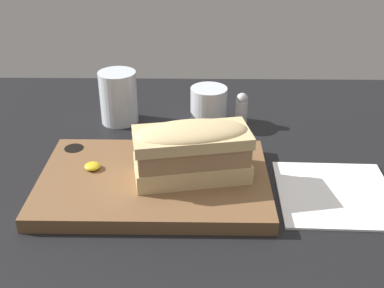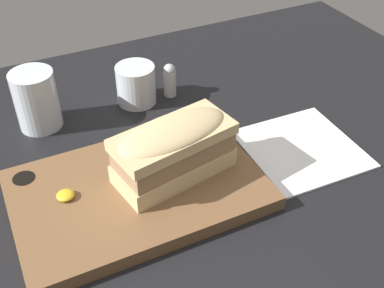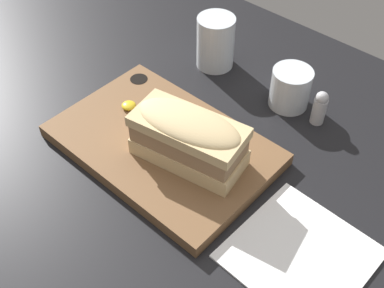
% 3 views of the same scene
% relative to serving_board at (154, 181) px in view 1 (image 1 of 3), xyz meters
% --- Properties ---
extents(dining_table, '(1.52, 1.04, 0.02)m').
position_rel_serving_board_xyz_m(dining_table, '(-0.02, -0.02, -0.02)').
color(dining_table, black).
rests_on(dining_table, ground).
extents(serving_board, '(0.37, 0.25, 0.02)m').
position_rel_serving_board_xyz_m(serving_board, '(0.00, 0.00, 0.00)').
color(serving_board, brown).
rests_on(serving_board, dining_table).
extents(sandwich, '(0.19, 0.12, 0.09)m').
position_rel_serving_board_xyz_m(sandwich, '(0.06, -0.00, 0.06)').
color(sandwich, '#DBBC84').
rests_on(sandwich, serving_board).
extents(mustard_dollop, '(0.03, 0.03, 0.01)m').
position_rel_serving_board_xyz_m(mustard_dollop, '(-0.10, 0.02, 0.02)').
color(mustard_dollop, gold).
rests_on(mustard_dollop, serving_board).
extents(water_glass, '(0.08, 0.08, 0.11)m').
position_rel_serving_board_xyz_m(water_glass, '(-0.09, 0.25, 0.04)').
color(water_glass, silver).
rests_on(water_glass, dining_table).
extents(wine_glass, '(0.08, 0.08, 0.08)m').
position_rel_serving_board_xyz_m(wine_glass, '(0.09, 0.25, 0.02)').
color(wine_glass, silver).
rests_on(wine_glass, dining_table).
extents(napkin, '(0.19, 0.19, 0.00)m').
position_rel_serving_board_xyz_m(napkin, '(0.30, -0.02, -0.01)').
color(napkin, white).
rests_on(napkin, dining_table).
extents(salt_shaker, '(0.03, 0.03, 0.07)m').
position_rel_serving_board_xyz_m(salt_shaker, '(0.16, 0.24, 0.02)').
color(salt_shaker, silver).
rests_on(salt_shaker, dining_table).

